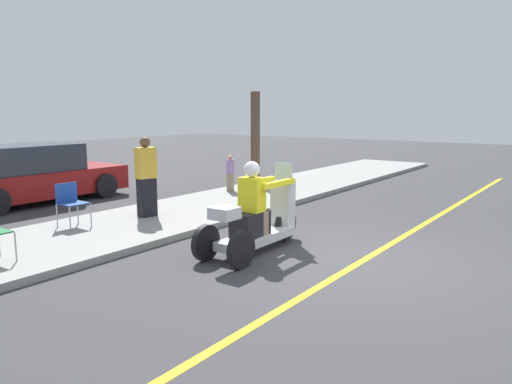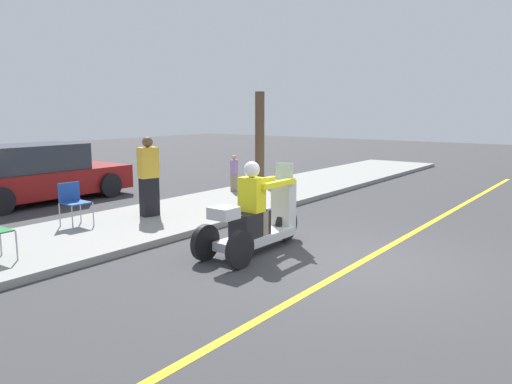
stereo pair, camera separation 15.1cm
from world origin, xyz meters
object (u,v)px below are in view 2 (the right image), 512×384
(spectator_by_tree, at_px, (234,174))
(tree_trunk, at_px, (260,138))
(spectator_far_back, at_px, (149,178))
(folding_chair_curbside, at_px, (73,199))
(motorcycle_trike, at_px, (257,220))
(parked_car_lot_center, at_px, (36,175))

(spectator_by_tree, relative_size, tree_trunk, 0.36)
(spectator_far_back, height_order, folding_chair_curbside, spectator_far_back)
(folding_chair_curbside, relative_size, tree_trunk, 0.30)
(motorcycle_trike, height_order, spectator_far_back, spectator_far_back)
(motorcycle_trike, distance_m, spectator_by_tree, 5.51)
(motorcycle_trike, bearing_deg, parked_car_lot_center, 87.71)
(spectator_by_tree, xyz_separation_m, tree_trunk, (1.72, 0.39, 0.89))
(spectator_by_tree, xyz_separation_m, folding_chair_curbside, (-5.01, -0.11, 0.03))
(spectator_by_tree, bearing_deg, motorcycle_trike, -137.04)
(parked_car_lot_center, bearing_deg, tree_trunk, -28.82)
(motorcycle_trike, relative_size, folding_chair_curbside, 2.85)
(spectator_far_back, bearing_deg, motorcycle_trike, -98.63)
(motorcycle_trike, xyz_separation_m, spectator_by_tree, (4.03, 3.75, 0.06))
(folding_chair_curbside, bearing_deg, spectator_far_back, -19.19)
(spectator_far_back, bearing_deg, spectator_by_tree, 9.79)
(spectator_far_back, distance_m, tree_trunk, 5.39)
(motorcycle_trike, height_order, spectator_by_tree, motorcycle_trike)
(spectator_by_tree, distance_m, parked_car_lot_center, 5.06)
(parked_car_lot_center, bearing_deg, spectator_by_tree, -42.22)
(spectator_by_tree, height_order, tree_trunk, tree_trunk)
(motorcycle_trike, height_order, folding_chair_curbside, motorcycle_trike)
(folding_chair_curbside, distance_m, parked_car_lot_center, 3.73)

